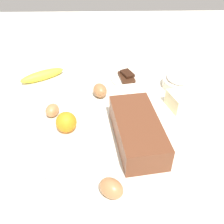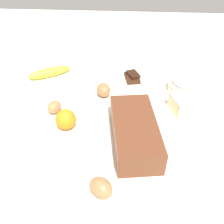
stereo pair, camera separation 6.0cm
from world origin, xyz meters
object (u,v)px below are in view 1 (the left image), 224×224
(egg_near_butter, at_px, (100,90))
(chocolate_plate, at_px, (126,78))
(flour_bowl, at_px, (54,167))
(banana, at_px, (42,75))
(butter_block, at_px, (179,101))
(egg_loose, at_px, (52,110))
(egg_beside_bowl, at_px, (111,188))
(orange_fruit, at_px, (66,122))
(sugar_bowl, at_px, (180,81))
(loaf_pan, at_px, (137,130))

(egg_near_butter, relative_size, chocolate_plate, 0.52)
(chocolate_plate, bearing_deg, flour_bowl, 154.69)
(flour_bowl, bearing_deg, banana, 14.39)
(butter_block, distance_m, egg_loose, 0.45)
(egg_beside_bowl, bearing_deg, banana, 26.35)
(orange_fruit, relative_size, egg_beside_bowl, 1.03)
(sugar_bowl, relative_size, egg_beside_bowl, 2.07)
(orange_fruit, bearing_deg, flour_bowl, 176.00)
(loaf_pan, distance_m, flour_bowl, 0.27)
(butter_block, bearing_deg, egg_near_butter, 74.20)
(sugar_bowl, height_order, egg_beside_bowl, sugar_bowl)
(egg_beside_bowl, bearing_deg, egg_loose, 31.71)
(butter_block, distance_m, egg_near_butter, 0.30)
(orange_fruit, bearing_deg, butter_block, -74.10)
(flour_bowl, relative_size, orange_fruit, 2.04)
(egg_loose, xyz_separation_m, chocolate_plate, (0.23, -0.28, -0.01))
(chocolate_plate, bearing_deg, egg_near_butter, 136.24)
(orange_fruit, height_order, egg_loose, orange_fruit)
(flour_bowl, relative_size, butter_block, 1.56)
(loaf_pan, bearing_deg, sugar_bowl, -42.59)
(banana, height_order, egg_near_butter, egg_near_butter)
(egg_beside_bowl, bearing_deg, loaf_pan, -23.31)
(flour_bowl, distance_m, orange_fruit, 0.18)
(loaf_pan, relative_size, chocolate_plate, 2.27)
(orange_fruit, distance_m, chocolate_plate, 0.38)
(loaf_pan, distance_m, sugar_bowl, 0.36)
(butter_block, bearing_deg, sugar_bowl, -15.10)
(loaf_pan, bearing_deg, egg_loose, 57.58)
(banana, relative_size, egg_beside_bowl, 2.85)
(loaf_pan, height_order, orange_fruit, loaf_pan)
(loaf_pan, relative_size, banana, 1.56)
(sugar_bowl, relative_size, chocolate_plate, 1.06)
(orange_fruit, bearing_deg, egg_beside_bowl, -150.17)
(butter_block, distance_m, chocolate_plate, 0.26)
(banana, xyz_separation_m, egg_loose, (-0.24, -0.08, 0.00))
(sugar_bowl, height_order, butter_block, sugar_bowl)
(loaf_pan, relative_size, egg_beside_bowl, 4.43)
(sugar_bowl, relative_size, egg_loose, 2.44)
(egg_near_butter, bearing_deg, banana, 62.32)
(butter_block, distance_m, egg_beside_bowl, 0.44)
(flour_bowl, bearing_deg, loaf_pan, -61.81)
(butter_block, bearing_deg, flour_bowl, 125.50)
(flour_bowl, xyz_separation_m, chocolate_plate, (0.49, -0.23, -0.02))
(orange_fruit, relative_size, egg_loose, 1.21)
(sugar_bowl, bearing_deg, chocolate_plate, 74.33)
(loaf_pan, xyz_separation_m, chocolate_plate, (0.36, 0.01, -0.03))
(flour_bowl, distance_m, egg_beside_bowl, 0.17)
(egg_near_butter, bearing_deg, egg_beside_bowl, -175.54)
(chocolate_plate, bearing_deg, egg_loose, 129.80)
(egg_beside_bowl, bearing_deg, chocolate_plate, -7.86)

